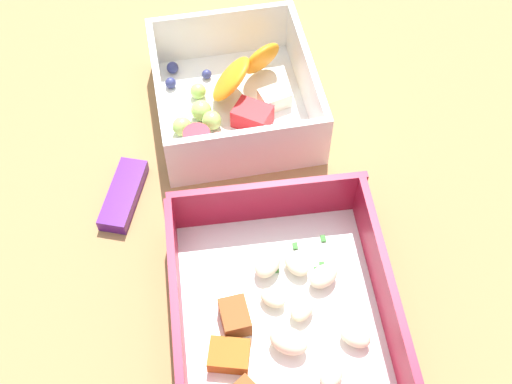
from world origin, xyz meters
The scene contains 4 objects.
table_surface centered at (0.00, 0.00, 1.00)cm, with size 80.00×80.00×2.00cm, color #9E7547.
pasta_container centered at (-12.05, 0.18, 3.53)cm, with size 19.55×16.14×5.05cm.
fruit_bowl centered at (9.86, 1.47, 4.02)cm, with size 16.45×15.11×5.80cm.
candy_bar centered at (1.11, 11.91, 2.60)cm, with size 7.00×2.40×1.20cm, color #51197A.
Camera 1 is at (-32.96, 4.74, 49.80)cm, focal length 47.30 mm.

